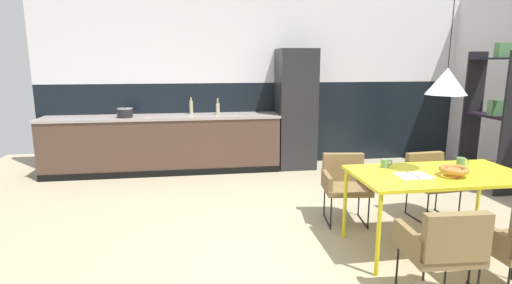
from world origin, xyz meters
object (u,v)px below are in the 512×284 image
at_px(mug_dark_espresso, 461,163).
at_px(mug_white_ceramic, 385,163).
at_px(armchair_facing_counter, 345,179).
at_px(armchair_corner_seat, 445,244).
at_px(dining_table, 438,178).
at_px(open_shelf_unit, 491,117).
at_px(fruit_bowl, 454,170).
at_px(bottle_spice_small, 191,107).
at_px(refrigerator_column, 296,109).
at_px(open_book, 413,176).
at_px(armchair_far_side, 430,176).
at_px(pendant_lamp_over_table_near, 447,81).
at_px(cooking_pot, 125,113).
at_px(bottle_oil_tall, 218,108).

height_order(mug_dark_espresso, mug_white_ceramic, mug_dark_espresso).
height_order(armchair_facing_counter, armchair_corner_seat, armchair_corner_seat).
bearing_deg(dining_table, open_shelf_unit, 41.93).
distance_m(fruit_bowl, bottle_spice_small, 4.16).
bearing_deg(refrigerator_column, armchair_corner_seat, -89.29).
bearing_deg(mug_dark_espresso, refrigerator_column, 105.95).
height_order(refrigerator_column, open_book, refrigerator_column).
relative_size(open_book, mug_white_ceramic, 2.54).
height_order(armchair_far_side, open_shelf_unit, open_shelf_unit).
xyz_separation_m(refrigerator_column, bottle_spice_small, (-1.71, 0.16, 0.05)).
distance_m(dining_table, pendant_lamp_over_table_near, 0.88).
distance_m(open_book, mug_dark_espresso, 0.64).
distance_m(mug_white_ceramic, cooking_pot, 4.01).
height_order(dining_table, armchair_far_side, dining_table).
bearing_deg(cooking_pot, bottle_oil_tall, 4.85).
bearing_deg(open_shelf_unit, mug_white_ceramic, -58.10).
relative_size(open_book, cooking_pot, 1.23).
height_order(armchair_corner_seat, fruit_bowl, fruit_bowl).
xyz_separation_m(dining_table, open_book, (-0.29, -0.06, 0.05)).
relative_size(armchair_far_side, mug_white_ceramic, 6.35).
relative_size(refrigerator_column, open_shelf_unit, 0.98).
xyz_separation_m(armchair_corner_seat, open_book, (0.21, 0.81, 0.25)).
height_order(mug_white_ceramic, open_shelf_unit, open_shelf_unit).
bearing_deg(pendant_lamp_over_table_near, armchair_corner_seat, -119.45).
bearing_deg(pendant_lamp_over_table_near, open_book, -166.04).
bearing_deg(open_shelf_unit, armchair_corner_seat, -42.75).
xyz_separation_m(cooking_pot, bottle_oil_tall, (1.42, 0.12, 0.03)).
xyz_separation_m(open_book, mug_white_ceramic, (-0.11, 0.32, 0.04)).
xyz_separation_m(refrigerator_column, armchair_facing_counter, (-0.02, -2.34, -0.50)).
relative_size(armchair_far_side, open_shelf_unit, 0.36).
bearing_deg(mug_dark_espresso, armchair_far_side, 80.07).
bearing_deg(mug_dark_espresso, fruit_bowl, -134.99).
bearing_deg(bottle_spice_small, open_book, -59.81).
distance_m(dining_table, mug_dark_espresso, 0.36).
bearing_deg(open_shelf_unit, armchair_facing_counter, -71.13).
distance_m(armchair_far_side, pendant_lamp_over_table_near, 1.41).
relative_size(bottle_spice_small, open_shelf_unit, 0.14).
xyz_separation_m(refrigerator_column, mug_dark_espresso, (0.87, -3.03, -0.17)).
height_order(open_book, mug_dark_espresso, mug_dark_espresso).
bearing_deg(mug_dark_espresso, bottle_oil_tall, 125.26).
bearing_deg(mug_white_ceramic, bottle_spice_small, 121.26).
bearing_deg(bottle_spice_small, fruit_bowl, -55.90).
xyz_separation_m(mug_dark_espresso, cooking_pot, (-3.58, 2.92, 0.18)).
height_order(fruit_bowl, cooking_pot, cooking_pot).
distance_m(open_book, cooking_pot, 4.31).
height_order(refrigerator_column, armchair_far_side, refrigerator_column).
bearing_deg(bottle_oil_tall, cooking_pot, -175.15).
bearing_deg(armchair_facing_counter, dining_table, 132.39).
xyz_separation_m(armchair_corner_seat, mug_dark_espresso, (0.82, 1.01, 0.29)).
relative_size(dining_table, bottle_oil_tall, 5.89).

